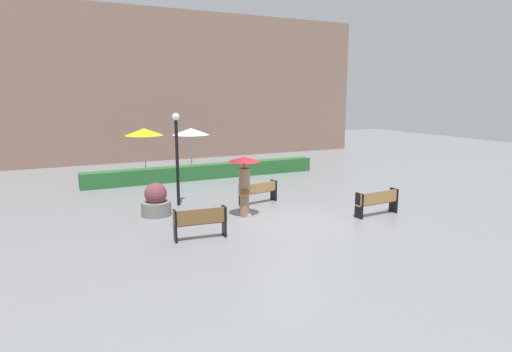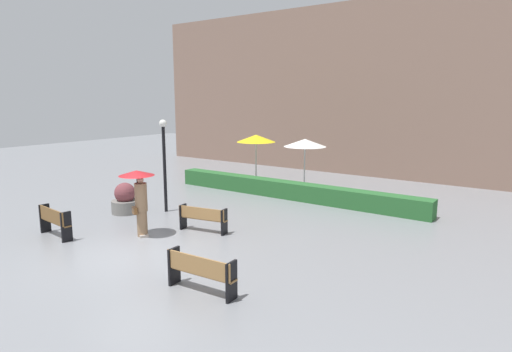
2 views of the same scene
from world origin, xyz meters
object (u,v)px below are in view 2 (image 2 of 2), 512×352
bench_near_right (200,271)px  bench_mid_center (203,217)px  lamp_post (164,155)px  patio_umbrella_white (305,143)px  bench_near_left (54,220)px  patio_umbrella_yellow (256,139)px  pedestrian_with_umbrella (139,192)px  planter_pot (125,200)px

bench_near_right → bench_mid_center: (-2.97, 3.34, -0.03)m
lamp_post → patio_umbrella_white: (2.51, 6.27, 0.08)m
bench_near_left → lamp_post: 4.50m
patio_umbrella_yellow → pedestrian_with_umbrella: bearing=-79.3°
bench_near_right → lamp_post: bearing=142.9°
pedestrian_with_umbrella → lamp_post: 3.11m
bench_mid_center → patio_umbrella_yellow: 7.80m
lamp_post → patio_umbrella_yellow: 5.93m
pedestrian_with_umbrella → bench_near_left: bearing=-143.1°
bench_near_right → lamp_post: 7.52m
patio_umbrella_yellow → patio_umbrella_white: size_ratio=1.04×
bench_near_left → patio_umbrella_yellow: (0.54, 10.09, 1.79)m
bench_near_left → bench_mid_center: bench_near_left is taller
pedestrian_with_umbrella → patio_umbrella_yellow: (-1.60, 8.48, 0.92)m
bench_mid_center → bench_near_left: bearing=-137.9°
bench_mid_center → planter_pot: size_ratio=1.46×
bench_near_left → bench_mid_center: 4.59m
bench_near_right → planter_pot: size_ratio=1.53×
bench_near_left → planter_pot: bearing=100.2°
planter_pot → lamp_post: 2.25m
pedestrian_with_umbrella → planter_pot: pedestrian_with_umbrella is taller
bench_near_left → pedestrian_with_umbrella: (2.14, 1.61, 0.87)m
bench_near_right → planter_pot: bearing=153.9°
bench_mid_center → planter_pot: 3.97m
pedestrian_with_umbrella → patio_umbrella_white: (0.91, 8.82, 0.83)m
bench_near_left → patio_umbrella_white: patio_umbrella_white is taller
patio_umbrella_white → pedestrian_with_umbrella: bearing=-95.9°
planter_pot → pedestrian_with_umbrella: bearing=-29.5°
bench_near_right → patio_umbrella_white: bearing=107.3°
bench_mid_center → pedestrian_with_umbrella: (-1.27, -1.46, 0.93)m
planter_pot → patio_umbrella_yellow: size_ratio=0.46×
pedestrian_with_umbrella → planter_pot: size_ratio=1.82×
pedestrian_with_umbrella → patio_umbrella_white: 8.91m
planter_pot → patio_umbrella_yellow: patio_umbrella_yellow is taller
bench_near_left → patio_umbrella_yellow: 10.26m
bench_near_right → bench_near_left: bearing=177.6°
bench_near_right → lamp_post: size_ratio=0.51×
bench_mid_center → pedestrian_with_umbrella: bearing=-130.9°
bench_near_right → bench_near_left: 6.38m
bench_near_right → patio_umbrella_white: size_ratio=0.73×
pedestrian_with_umbrella → patio_umbrella_yellow: patio_umbrella_yellow is taller
bench_mid_center → lamp_post: (-2.88, 1.09, 1.68)m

